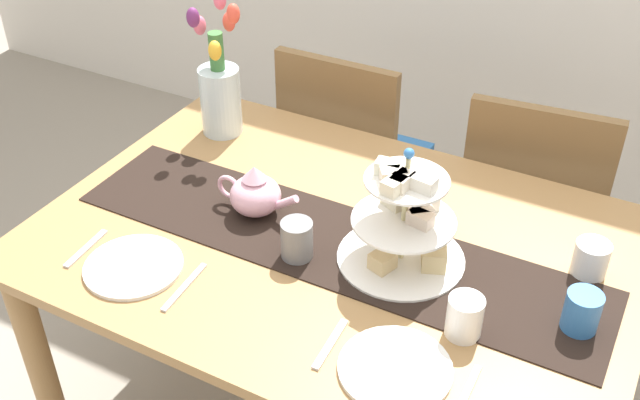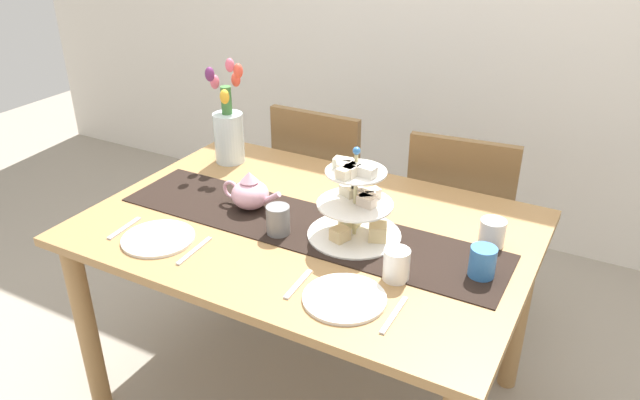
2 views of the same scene
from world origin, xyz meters
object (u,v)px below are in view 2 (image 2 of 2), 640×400
dining_table (308,252)px  knife_left (194,251)px  mug_grey (278,220)px  chair_right (460,220)px  tiered_cake_stand (356,207)px  fork_left (124,228)px  dinner_plate_left (158,238)px  teapot (250,193)px  tulip_vase (228,128)px  fork_right (298,284)px  mug_white_text (396,265)px  mug_orange (482,262)px  dinner_plate_right (344,298)px  knife_right (394,315)px  cream_jug (492,233)px  chair_left (327,189)px

dining_table → knife_left: size_ratio=8.53×
mug_grey → chair_right: bearing=65.7°
tiered_cake_stand → fork_left: (-0.68, -0.32, -0.10)m
fork_left → knife_left: (0.29, 0.00, 0.00)m
dinner_plate_left → mug_grey: 0.38m
teapot → tulip_vase: tulip_vase is taller
fork_right → mug_white_text: size_ratio=1.58×
dining_table → mug_orange: mug_orange is taller
dinner_plate_right → mug_grey: 0.41m
fork_left → dining_table: bearing=31.9°
tiered_cake_stand → tulip_vase: bearing=157.0°
tiered_cake_stand → knife_right: tiered_cake_stand is taller
fork_left → knife_right: size_ratio=0.88×
cream_jug → fork_right: bearing=-131.1°
knife_right → mug_orange: size_ratio=1.79×
chair_right → cream_jug: bearing=-66.8°
mug_grey → dinner_plate_left: bearing=-145.6°
knife_left → mug_orange: mug_orange is taller
dining_table → chair_left: chair_left is taller
dinner_plate_right → mug_grey: bearing=148.1°
dining_table → cream_jug: 0.61m
knife_left → mug_grey: (0.17, 0.22, 0.05)m
chair_left → dinner_plate_left: chair_left is taller
teapot → mug_grey: (0.18, -0.10, -0.01)m
dinner_plate_left → knife_right: size_ratio=1.35×
knife_left → tiered_cake_stand: bearing=39.4°
chair_left → dinner_plate_left: (-0.05, -1.04, 0.26)m
knife_left → fork_right: bearing=0.0°
dining_table → fork_left: fork_left is taller
cream_jug → knife_right: bearing=-104.9°
dinner_plate_left → fork_left: size_ratio=1.53×
fork_left → fork_right: same height
tiered_cake_stand → mug_grey: size_ratio=3.20×
teapot → dinner_plate_right: (0.52, -0.32, -0.05)m
dining_table → chair_right: size_ratio=1.59×
fork_left → mug_orange: size_ratio=1.58×
tulip_vase → fork_right: size_ratio=2.76×
teapot → dinner_plate_right: bearing=-31.2°
tulip_vase → cream_jug: bearing=-7.4°
tiered_cake_stand → tulip_vase: (-0.71, 0.30, 0.03)m
chair_left → knife_right: (0.75, -1.04, 0.26)m
chair_left → tulip_vase: bearing=-117.6°
chair_left → mug_white_text: size_ratio=9.58×
knife_left → mug_white_text: mug_white_text is taller
dining_table → tulip_vase: tulip_vase is taller
fork_right → mug_orange: mug_orange is taller
knife_left → mug_orange: size_ratio=1.79×
dinner_plate_left → fork_left: dinner_plate_left is taller
chair_left → tulip_vase: 0.62m
teapot → mug_white_text: size_ratio=2.51×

